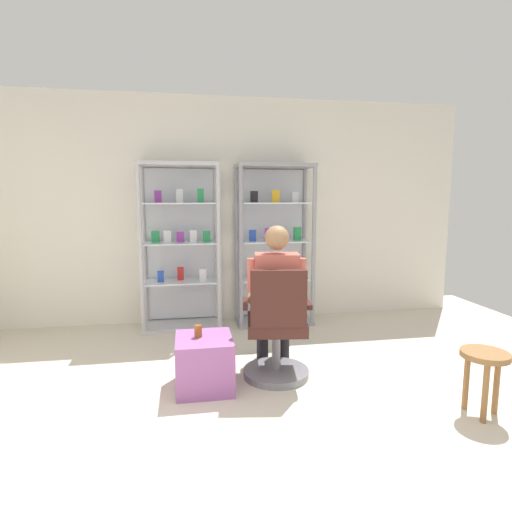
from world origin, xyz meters
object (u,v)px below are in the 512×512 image
object	(u,v)px
display_cabinet_left	(181,245)
wooden_stool	(484,365)
display_cabinet_right	(273,244)
tea_glass	(198,331)
office_chair	(277,334)
storage_crate	(204,363)
seated_shopkeeper	(276,292)

from	to	relation	value
display_cabinet_left	wooden_stool	xyz separation A→B (m)	(2.08, -2.42, -0.60)
display_cabinet_left	display_cabinet_right	world-z (taller)	same
tea_glass	office_chair	bearing A→B (deg)	3.07
office_chair	tea_glass	distance (m)	0.65
wooden_stool	storage_crate	bearing A→B (deg)	158.42
display_cabinet_left	office_chair	bearing A→B (deg)	-64.09
storage_crate	display_cabinet_right	bearing A→B (deg)	61.20
display_cabinet_left	seated_shopkeeper	bearing A→B (deg)	-60.92
display_cabinet_left	seated_shopkeeper	size ratio (longest dim) A/B	1.47
display_cabinet_right	storage_crate	xyz separation A→B (m)	(-0.92, -1.67, -0.75)
display_cabinet_left	storage_crate	world-z (taller)	display_cabinet_left
display_cabinet_right	seated_shopkeeper	xyz separation A→B (m)	(-0.29, -1.46, -0.25)
display_cabinet_left	office_chair	distance (m)	1.89
display_cabinet_left	seated_shopkeeper	distance (m)	1.68
display_cabinet_left	office_chair	xyz separation A→B (m)	(0.79, -1.62, -0.57)
storage_crate	seated_shopkeeper	bearing A→B (deg)	19.12
tea_glass	wooden_stool	xyz separation A→B (m)	(1.94, -0.77, -0.10)
display_cabinet_left	office_chair	size ratio (longest dim) A/B	1.98
storage_crate	wooden_stool	size ratio (longest dim) A/B	1.03
office_chair	storage_crate	size ratio (longest dim) A/B	2.01
seated_shopkeeper	storage_crate	world-z (taller)	seated_shopkeeper
display_cabinet_right	seated_shopkeeper	size ratio (longest dim) A/B	1.47
display_cabinet_right	seated_shopkeeper	distance (m)	1.50
storage_crate	tea_glass	bearing A→B (deg)	153.59
office_chair	display_cabinet_left	bearing A→B (deg)	115.91
tea_glass	wooden_stool	bearing A→B (deg)	-21.69
display_cabinet_left	seated_shopkeeper	world-z (taller)	display_cabinet_left
seated_shopkeeper	tea_glass	size ratio (longest dim) A/B	13.25
display_cabinet_left	wooden_stool	world-z (taller)	display_cabinet_left
office_chair	seated_shopkeeper	xyz separation A→B (m)	(0.02, 0.16, 0.32)
seated_shopkeeper	storage_crate	bearing A→B (deg)	-160.88
display_cabinet_right	storage_crate	bearing A→B (deg)	-118.80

